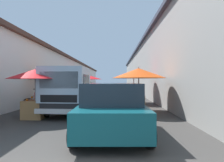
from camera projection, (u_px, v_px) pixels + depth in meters
The scene contains 14 objects.
ground at pixel (102, 98), 15.31m from camera, with size 90.00×90.00×0.00m, color #3D3A38.
building_left_whitewash at pixel (34, 75), 17.75m from camera, with size 49.80×7.50×4.22m.
building_right_concrete at pixel (176, 69), 17.38m from camera, with size 49.80×7.50×5.58m.
fruit_stall_mid_lane at pixel (35, 82), 6.81m from camera, with size 2.12×2.12×2.08m.
fruit_stall_near_right at pixel (90, 79), 19.03m from camera, with size 2.76×2.76×2.22m.
fruit_stall_far_left at pixel (139, 76), 8.15m from camera, with size 2.59×2.59×2.22m.
fruit_stall_far_right at pixel (51, 76), 10.44m from camera, with size 2.44×2.44×2.47m.
fruit_stall_near_left at pixel (134, 77), 11.55m from camera, with size 2.30×2.30×2.29m.
hatchback_car at pixel (112, 106), 5.14m from camera, with size 3.95×2.01×1.45m.
delivery_truck at pixel (71, 91), 7.68m from camera, with size 4.99×2.13×2.08m.
vendor_by_crates at pixel (79, 88), 13.93m from camera, with size 0.28×0.66×1.68m.
vendor_in_shade at pixel (89, 87), 15.72m from camera, with size 0.40×0.58×1.62m.
parked_scooter at pixel (32, 103), 8.01m from camera, with size 1.69×0.34×1.14m.
plastic_stool at pixel (114, 99), 11.04m from camera, with size 0.30×0.30×0.43m.
Camera 1 is at (-1.79, -1.27, 1.51)m, focal length 27.01 mm.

